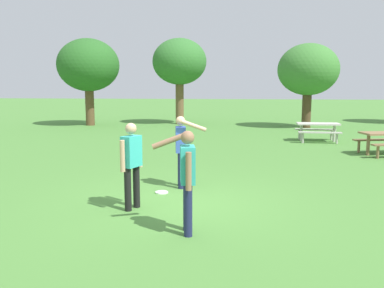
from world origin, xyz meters
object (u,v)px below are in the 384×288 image
Objects in this scene: person_catcher at (187,174)px; tree_tall_left at (88,66)px; frisbee at (162,192)px; person_bystander at (132,160)px; picnic_table_far at (318,128)px; person_thrower at (181,146)px; tree_broad_center at (180,62)px; tree_far_right at (308,70)px.

person_catcher is 18.42m from tree_tall_left.
person_catcher reaches higher than frisbee.
picnic_table_far is at bearing 61.65° from person_bystander.
person_catcher is 11.76m from picnic_table_far.
person_thrower is 15.50m from tree_broad_center.
person_thrower is 15.67m from tree_tall_left.
person_bystander is at bearing -105.92° from frisbee.
tree_broad_center is (-2.64, 17.99, 2.70)m from person_catcher.
picnic_table_far reaches higher than frisbee.
person_thrower is 1.15m from frisbee.
person_thrower and person_catcher have the same top height.
tree_tall_left is at bearing 117.90° from person_thrower.
tree_far_right is (7.24, -1.41, -0.53)m from tree_broad_center.
frisbee is (-0.84, 2.33, -0.95)m from person_catcher.
frisbee is at bearing -64.18° from tree_tall_left.
tree_broad_center is at bearing 168.96° from tree_far_right.
picnic_table_far is 0.38× the size of tree_far_right.
tree_far_right is at bearing 69.46° from person_bystander.
tree_broad_center is (-1.80, 15.66, 3.65)m from frisbee.
frisbee is 0.06× the size of tree_tall_left.
tree_far_right reaches higher than frisbee.
person_bystander is at bearing -111.91° from person_thrower.
person_thrower is at bearing -81.87° from tree_broad_center.
tree_tall_left reaches higher than tree_far_right.
tree_broad_center is at bearing 96.56° from frisbee.
person_bystander is 0.33× the size of tree_tall_left.
person_thrower reaches higher than picnic_table_far.
person_catcher and person_bystander have the same top height.
person_thrower is 2.91m from person_catcher.
tree_tall_left reaches higher than frisbee.
tree_tall_left is at bearing 154.93° from picnic_table_far.
person_catcher is 1.64m from person_bystander.
tree_far_right is at bearing -11.04° from tree_broad_center.
tree_broad_center reaches higher than tree_tall_left.
person_catcher is at bearing -80.51° from person_thrower.
person_catcher is at bearing -105.52° from tree_far_right.
frisbee is (-0.36, -0.55, -0.95)m from person_thrower.
tree_far_right reaches higher than person_bystander.
person_catcher is 2.65m from frisbee.
person_bystander is 11.21m from picnic_table_far.
frisbee is 0.16× the size of picnic_table_far.
person_bystander is 0.93× the size of picnic_table_far.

